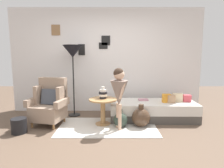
{
  "coord_description": "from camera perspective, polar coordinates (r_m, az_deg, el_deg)",
  "views": [
    {
      "loc": [
        0.15,
        -3.03,
        1.43
      ],
      "look_at": [
        0.15,
        0.95,
        0.85
      ],
      "focal_mm": 31.14,
      "sensor_mm": 36.0,
      "label": 1
    }
  ],
  "objects": [
    {
      "name": "gallery_wall",
      "position": [
        4.99,
        -1.78,
        6.83
      ],
      "size": [
        4.8,
        0.12,
        2.6
      ],
      "color": "silver",
      "rests_on": "ground"
    },
    {
      "name": "floor_lamp",
      "position": [
        4.64,
        -11.54,
        8.73
      ],
      "size": [
        0.46,
        0.46,
        1.68
      ],
      "color": "black",
      "rests_on": "ground"
    },
    {
      "name": "demijohn_near",
      "position": [
        3.99,
        2.41,
        -10.48
      ],
      "size": [
        0.29,
        0.29,
        0.37
      ],
      "color": "#2D3D33",
      "rests_on": "ground"
    },
    {
      "name": "pillow_mid",
      "position": [
        4.65,
        18.55,
        -3.77
      ],
      "size": [
        0.23,
        0.14,
        0.19
      ],
      "primitive_type": "cube",
      "rotation": [
        0.0,
        0.0,
        -0.11
      ],
      "color": "beige",
      "rests_on": "daybed"
    },
    {
      "name": "side_table",
      "position": [
        4.06,
        -2.75,
        -6.49
      ],
      "size": [
        0.58,
        0.58,
        0.55
      ],
      "color": "tan",
      "rests_on": "ground"
    },
    {
      "name": "pillow_extra",
      "position": [
        4.49,
        15.63,
        -4.05
      ],
      "size": [
        0.18,
        0.12,
        0.19
      ],
      "primitive_type": "cube",
      "rotation": [
        0.0,
        0.0,
        -0.01
      ],
      "color": "orange",
      "rests_on": "daybed"
    },
    {
      "name": "pillow_back",
      "position": [
        4.49,
        16.82,
        -4.19
      ],
      "size": [
        0.18,
        0.14,
        0.17
      ],
      "primitive_type": "cube",
      "rotation": [
        0.0,
        0.0,
        0.1
      ],
      "color": "tan",
      "rests_on": "daybed"
    },
    {
      "name": "daybed",
      "position": [
        4.55,
        11.79,
        -7.56
      ],
      "size": [
        1.91,
        0.83,
        0.4
      ],
      "color": "#4C4742",
      "rests_on": "ground"
    },
    {
      "name": "person_child",
      "position": [
        3.71,
        2.0,
        -1.86
      ],
      "size": [
        0.34,
        0.34,
        1.2
      ],
      "color": "#D8AD8E",
      "rests_on": "ground"
    },
    {
      "name": "demijohn_far",
      "position": [
        4.04,
        8.42,
        -9.65
      ],
      "size": [
        0.38,
        0.38,
        0.46
      ],
      "color": "#473323",
      "rests_on": "ground"
    },
    {
      "name": "magazine_basket",
      "position": [
        4.09,
        -25.7,
        -10.97
      ],
      "size": [
        0.28,
        0.28,
        0.28
      ],
      "primitive_type": "cylinder",
      "color": "black",
      "rests_on": "ground"
    },
    {
      "name": "armchair",
      "position": [
        4.29,
        -17.87,
        -5.48
      ],
      "size": [
        0.85,
        0.71,
        0.97
      ],
      "color": "#9E7042",
      "rests_on": "ground"
    },
    {
      "name": "vase_striped",
      "position": [
        4.03,
        -2.73,
        -2.85
      ],
      "size": [
        0.17,
        0.17,
        0.25
      ],
      "color": "black",
      "rests_on": "side_table"
    },
    {
      "name": "pillow_head",
      "position": [
        4.71,
        21.1,
        -3.93
      ],
      "size": [
        0.19,
        0.14,
        0.15
      ],
      "primitive_type": "cube",
      "rotation": [
        0.0,
        0.0,
        -0.16
      ],
      "color": "#D64C56",
      "rests_on": "daybed"
    },
    {
      "name": "book_on_daybed",
      "position": [
        4.6,
        9.09,
        -4.56
      ],
      "size": [
        0.23,
        0.17,
        0.03
      ],
      "primitive_type": "cube",
      "rotation": [
        0.0,
        0.0,
        0.05
      ],
      "color": "#C38496",
      "rests_on": "daybed"
    },
    {
      "name": "ground_plane",
      "position": [
        3.36,
        -2.66,
        -16.95
      ],
      "size": [
        12.0,
        12.0,
        0.0
      ],
      "primitive_type": "plane",
      "color": "brown"
    },
    {
      "name": "rug",
      "position": [
        4.03,
        -1.36,
        -12.41
      ],
      "size": [
        1.96,
        1.12,
        0.01
      ],
      "primitive_type": "cube",
      "color": "silver",
      "rests_on": "ground"
    }
  ]
}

